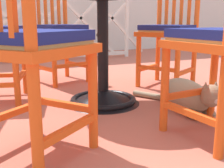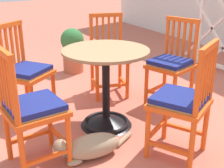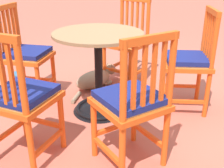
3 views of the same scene
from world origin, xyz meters
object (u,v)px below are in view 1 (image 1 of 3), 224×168
at_px(cafe_table, 103,61).
at_px(orange_chair_by_planter, 59,31).
at_px(orange_chair_at_corner, 26,46).
at_px(tabby_cat, 188,96).
at_px(orange_chair_facing_out, 169,32).

xyz_separation_m(cafe_table, orange_chair_by_planter, (-0.09, 0.81, 0.16)).
bearing_deg(orange_chair_at_corner, orange_chair_by_planter, 71.82).
height_order(cafe_table, orange_chair_at_corner, orange_chair_at_corner).
bearing_deg(tabby_cat, cafe_table, 137.89).
relative_size(orange_chair_at_corner, orange_chair_facing_out, 1.00).
bearing_deg(cafe_table, orange_chair_facing_out, 21.69).
bearing_deg(orange_chair_facing_out, cafe_table, -158.31).
bearing_deg(orange_chair_by_planter, orange_chair_at_corner, -108.18).
bearing_deg(orange_chair_facing_out, orange_chair_by_planter, 145.82).
xyz_separation_m(cafe_table, tabby_cat, (0.40, -0.36, -0.19)).
bearing_deg(orange_chair_by_planter, cafe_table, -83.75).
height_order(orange_chair_at_corner, tabby_cat, orange_chair_at_corner).
xyz_separation_m(orange_chair_at_corner, orange_chair_by_planter, (0.46, 1.40, 0.00)).
relative_size(orange_chair_at_corner, orange_chair_by_planter, 1.00).
height_order(orange_chair_facing_out, tabby_cat, orange_chair_facing_out).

